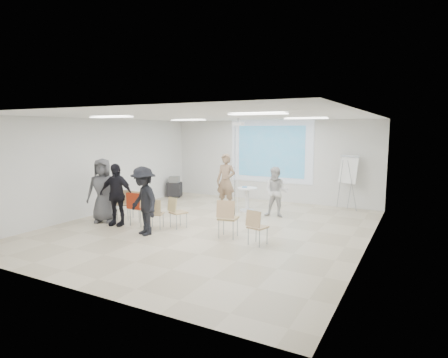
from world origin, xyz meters
The scene contains 30 objects.
floor centered at (0.00, 0.00, -0.05)m, with size 8.00×9.00×0.10m, color beige.
ceiling centered at (0.00, 0.00, 3.05)m, with size 8.00×9.00×0.10m, color white.
wall_back centered at (0.00, 4.55, 1.50)m, with size 8.00×0.10×3.00m, color silver.
wall_left centered at (-4.05, 0.00, 1.50)m, with size 0.10×9.00×3.00m, color silver.
wall_right centered at (4.05, 0.00, 1.50)m, with size 0.10×9.00×3.00m, color silver.
projection_halo centered at (0.00, 4.49, 1.85)m, with size 3.20×0.01×2.30m, color silver.
projection_image centered at (0.00, 4.47, 1.85)m, with size 2.60×0.01×1.90m, color teal.
pedestal_table centered at (0.01, 2.38, 0.45)m, with size 0.83×0.83×0.80m.
player_left centered at (-0.80, 2.42, 1.05)m, with size 0.77×0.52×2.11m, color #96775C.
player_right centered at (1.13, 2.06, 0.85)m, with size 0.82×0.66×1.70m, color silver.
controller_left centered at (-0.62, 2.67, 1.39)m, with size 0.04×0.11×0.04m, color silver.
controller_right centered at (0.95, 2.31, 1.15)m, with size 0.04×0.13×0.04m, color white.
chair_far_left centered at (-2.74, -0.39, 0.54)m, with size 0.54×0.56×0.91m.
chair_left_mid centered at (-1.90, -0.74, 0.58)m, with size 0.47×0.50×0.99m.
chair_left_inner centered at (-1.23, -0.81, 0.48)m, with size 0.50×0.52×0.82m.
chair_center centered at (-0.80, -0.45, 0.50)m, with size 0.53×0.55×0.85m.
chair_right_inner centered at (0.86, -0.65, 0.57)m, with size 0.53×0.56×0.97m.
chair_right_far centered at (1.71, -0.84, 0.49)m, with size 0.47×0.49×0.83m.
red_jacket centered at (-1.90, -0.87, 0.72)m, with size 0.46×0.11×0.44m, color #AE2F15.
laptop centered at (-1.26, -0.73, 0.44)m, with size 0.30×0.22×0.02m, color black.
audience_left centered at (-2.46, -0.97, 0.99)m, with size 1.16×0.69×1.99m, color black.
audience_mid centered at (-1.15, -1.35, 0.99)m, with size 1.28×0.70×1.98m, color black.
audience_outer centered at (-3.06, -0.86, 1.03)m, with size 1.01×0.66×2.06m, color #505155.
flipchart_easel centered at (2.85, 4.22, 1.33)m, with size 0.72×0.58×1.80m.
av_cart centered at (-3.65, 3.44, 0.37)m, with size 0.66×0.60×0.81m.
ceiling_projector centered at (0.10, 1.49, 2.69)m, with size 0.30×0.25×3.00m.
fluor_panel_nw centered at (-2.00, 2.00, 2.97)m, with size 1.20×0.30×0.02m, color white.
fluor_panel_ne centered at (2.00, 2.00, 2.97)m, with size 1.20×0.30×0.02m, color white.
fluor_panel_sw centered at (-2.00, -1.50, 2.97)m, with size 1.20×0.30×0.02m, color white.
fluor_panel_se centered at (2.00, -1.50, 2.97)m, with size 1.20×0.30×0.02m, color white.
Camera 1 is at (5.01, -8.57, 2.66)m, focal length 30.00 mm.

